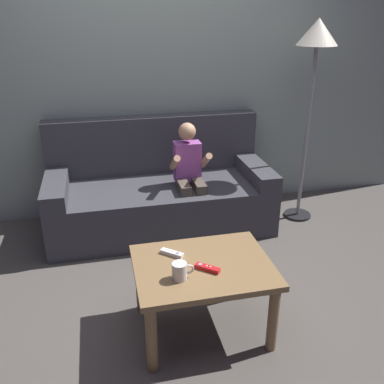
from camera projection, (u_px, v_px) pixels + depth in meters
The scene contains 9 objects.
ground_plane at pixel (188, 299), 2.74m from camera, with size 10.08×10.08×0.00m, color #4C4742.
wall_back at pixel (150, 72), 3.55m from camera, with size 5.04×0.05×2.50m, color gray.
couch at pixel (159, 193), 3.59m from camera, with size 1.83×0.80×0.90m.
person_seated_on_couch at pixel (189, 173), 3.38m from camera, with size 0.30×0.37×0.92m.
coffee_table at pixel (203, 276), 2.36m from camera, with size 0.76×0.59×0.44m.
game_remote_red_near_edge at pixel (207, 268), 2.27m from camera, with size 0.13×0.12×0.03m.
game_remote_white_center at pixel (172, 253), 2.41m from camera, with size 0.13×0.12×0.03m.
coffee_mug at pixel (180, 271), 2.18m from camera, with size 0.12×0.08×0.10m.
floor_lamp at pixel (316, 49), 3.26m from camera, with size 0.32×0.32×1.68m.
Camera 1 is at (-0.47, -2.18, 1.75)m, focal length 39.28 mm.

